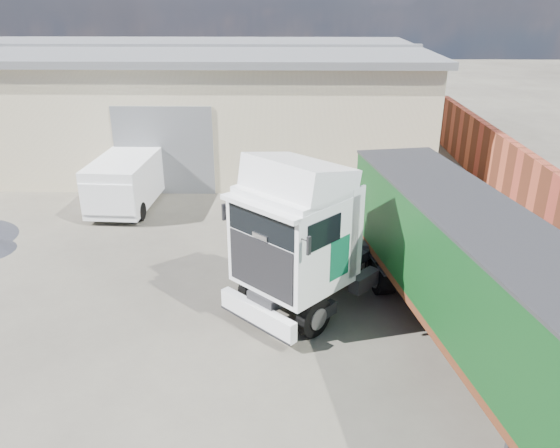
{
  "coord_description": "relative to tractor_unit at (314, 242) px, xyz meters",
  "views": [
    {
      "loc": [
        3.14,
        -11.26,
        7.67
      ],
      "look_at": [
        2.83,
        3.0,
        1.61
      ],
      "focal_mm": 35.0,
      "sensor_mm": 36.0,
      "label": 1
    }
  ],
  "objects": [
    {
      "name": "ground",
      "position": [
        -3.73,
        -1.46,
        -1.77
      ],
      "size": [
        120.0,
        120.0,
        0.0
      ],
      "primitive_type": "plane",
      "color": "black",
      "rests_on": "ground"
    },
    {
      "name": "warehouse",
      "position": [
        -9.73,
        14.54,
        0.9
      ],
      "size": [
        30.6,
        12.6,
        5.42
      ],
      "color": "beige",
      "rests_on": "ground"
    },
    {
      "name": "brick_boundary_wall",
      "position": [
        7.77,
        4.54,
        -0.52
      ],
      "size": [
        0.35,
        26.0,
        2.5
      ],
      "primitive_type": "cube",
      "color": "brown",
      "rests_on": "ground"
    },
    {
      "name": "panel_van",
      "position": [
        -6.88,
        7.1,
        -0.75
      ],
      "size": [
        2.22,
        4.92,
        1.97
      ],
      "rotation": [
        0.0,
        0.0,
        -0.05
      ],
      "color": "black",
      "rests_on": "ground"
    },
    {
      "name": "tractor_unit",
      "position": [
        0.0,
        0.0,
        0.0
      ],
      "size": [
        5.91,
        6.11,
        4.2
      ],
      "rotation": [
        0.0,
        0.0,
        -0.75
      ],
      "color": "black",
      "rests_on": "ground"
    },
    {
      "name": "box_trailer",
      "position": [
        3.32,
        -2.1,
        0.34
      ],
      "size": [
        4.05,
        10.63,
        3.46
      ],
      "rotation": [
        0.0,
        0.0,
        0.18
      ],
      "color": "#2D2D30",
      "rests_on": "ground"
    }
  ]
}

